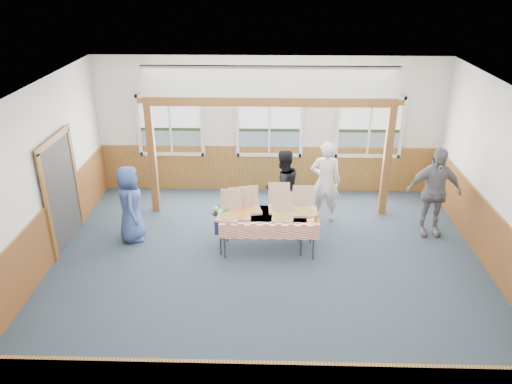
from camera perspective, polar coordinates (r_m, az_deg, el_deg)
floor at (r=9.14m, az=1.33°, el=-8.76°), size 8.00×8.00×0.00m
ceiling at (r=7.84m, az=1.56°, el=11.11°), size 8.00×8.00×0.00m
wall_back at (r=11.64m, az=1.54°, el=7.55°), size 8.00×0.00×8.00m
wall_front at (r=5.38m, az=1.20°, el=-15.23°), size 8.00×0.00×8.00m
wall_left at (r=9.27m, az=-24.11°, el=0.67°), size 0.00×8.00×8.00m
wall_right at (r=9.27m, az=27.01°, el=0.07°), size 0.00×8.00×8.00m
wainscot_back at (r=11.97m, az=1.48°, el=2.71°), size 7.98×0.05×1.10m
wainscot_left at (r=9.71m, az=-22.91°, el=-5.00°), size 0.05×6.98×1.10m
wainscot_right at (r=9.70m, az=25.68°, el=-5.57°), size 0.05×6.98×1.10m
cased_opening at (r=10.21m, az=-21.38°, el=-0.08°), size 0.06×1.30×2.10m
window_left at (r=11.80m, az=-9.80°, el=7.85°), size 1.56×0.10×1.46m
window_mid at (r=11.58m, az=1.55°, el=7.86°), size 1.56×0.10×1.46m
window_right at (r=11.80m, az=12.88°, el=7.58°), size 1.56×0.10×1.46m
post_left at (r=10.93m, az=-11.76°, el=3.64°), size 0.15×0.15×2.40m
post_right at (r=10.93m, az=14.74°, el=3.32°), size 0.15×0.15×2.40m
cross_beam at (r=10.24m, az=1.57°, el=10.31°), size 5.15×0.18×0.18m
table_left at (r=9.43m, az=0.58°, el=-2.71°), size 1.83×1.24×0.76m
table_right at (r=9.35m, az=1.52°, el=-2.97°), size 1.95×1.21×0.76m
pizza_box_a at (r=9.29m, az=-1.91°, el=-2.27°), size 0.44×0.53×0.45m
pizza_box_b at (r=9.52m, az=2.70°, el=-1.59°), size 0.43×0.52×0.45m
pizza_box_c at (r=9.23m, az=-3.10°, el=-2.50°), size 0.48×0.56×0.45m
pizza_box_d at (r=9.47m, az=-0.64°, el=-1.75°), size 0.46×0.53×0.41m
pizza_box_e at (r=9.22m, az=3.10°, el=-2.54°), size 0.42×0.50×0.42m
pizza_box_f at (r=9.44m, az=5.48°, el=-1.93°), size 0.41×0.50×0.45m
veggie_tray at (r=9.43m, az=-3.98°, el=-2.14°), size 0.40×0.40×0.09m
drink_glass at (r=9.10m, az=6.88°, el=-3.01°), size 0.07×0.07×0.15m
woman_white at (r=10.51m, az=7.93°, el=1.17°), size 0.67×0.47×1.76m
woman_black at (r=10.34m, az=3.08°, el=0.55°), size 0.98×0.91×1.62m
man_blue at (r=10.00m, az=-14.20°, el=-1.32°), size 0.67×0.86×1.56m
person_grey at (r=10.45m, az=19.62°, el=0.00°), size 1.09×0.46×1.84m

